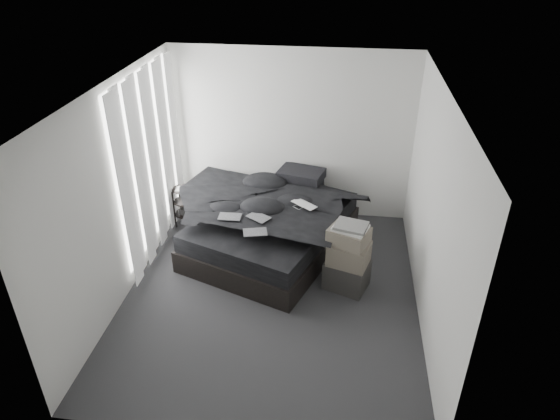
# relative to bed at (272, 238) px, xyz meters

# --- Properties ---
(floor) EXTENTS (3.60, 4.20, 0.01)m
(floor) POSITION_rel_bed_xyz_m (0.15, -1.02, -0.16)
(floor) COLOR #2E2E31
(floor) RESTS_ON ground
(ceiling) EXTENTS (3.60, 4.20, 0.01)m
(ceiling) POSITION_rel_bed_xyz_m (0.15, -1.02, 2.44)
(ceiling) COLOR white
(ceiling) RESTS_ON ground
(wall_back) EXTENTS (3.60, 0.01, 2.60)m
(wall_back) POSITION_rel_bed_xyz_m (0.15, 1.08, 1.14)
(wall_back) COLOR silver
(wall_back) RESTS_ON ground
(wall_front) EXTENTS (3.60, 0.01, 2.60)m
(wall_front) POSITION_rel_bed_xyz_m (0.15, -3.12, 1.14)
(wall_front) COLOR silver
(wall_front) RESTS_ON ground
(wall_left) EXTENTS (0.01, 4.20, 2.60)m
(wall_left) POSITION_rel_bed_xyz_m (-1.65, -1.02, 1.14)
(wall_left) COLOR silver
(wall_left) RESTS_ON ground
(wall_right) EXTENTS (0.01, 4.20, 2.60)m
(wall_right) POSITION_rel_bed_xyz_m (1.95, -1.02, 1.14)
(wall_right) COLOR silver
(wall_right) RESTS_ON ground
(window_left) EXTENTS (0.02, 2.00, 2.30)m
(window_left) POSITION_rel_bed_xyz_m (-1.63, -0.12, 1.19)
(window_left) COLOR white
(window_left) RESTS_ON wall_left
(curtain_left) EXTENTS (0.06, 2.12, 2.48)m
(curtain_left) POSITION_rel_bed_xyz_m (-1.58, -0.12, 1.12)
(curtain_left) COLOR white
(curtain_left) RESTS_ON wall_left
(bed) EXTENTS (2.45, 2.78, 0.31)m
(bed) POSITION_rel_bed_xyz_m (0.00, 0.00, 0.00)
(bed) COLOR black
(bed) RESTS_ON floor
(mattress) EXTENTS (2.36, 2.69, 0.25)m
(mattress) POSITION_rel_bed_xyz_m (0.00, 0.00, 0.28)
(mattress) COLOR black
(mattress) RESTS_ON bed
(duvet) EXTENTS (2.29, 2.45, 0.27)m
(duvet) POSITION_rel_bed_xyz_m (-0.02, -0.05, 0.54)
(duvet) COLOR black
(duvet) RESTS_ON mattress
(pillow_lower) EXTENTS (0.82, 0.69, 0.16)m
(pillow_lower) POSITION_rel_bed_xyz_m (0.26, 0.86, 0.48)
(pillow_lower) COLOR black
(pillow_lower) RESTS_ON mattress
(pillow_upper) EXTENTS (0.74, 0.60, 0.15)m
(pillow_upper) POSITION_rel_bed_xyz_m (0.33, 0.81, 0.63)
(pillow_upper) COLOR black
(pillow_upper) RESTS_ON pillow_lower
(laptop) EXTENTS (0.44, 0.42, 0.03)m
(laptop) POSITION_rel_bed_xyz_m (0.42, -0.10, 0.69)
(laptop) COLOR silver
(laptop) RESTS_ON duvet
(comic_a) EXTENTS (0.30, 0.20, 0.01)m
(comic_a) POSITION_rel_bed_xyz_m (-0.48, -0.48, 0.68)
(comic_a) COLOR black
(comic_a) RESTS_ON duvet
(comic_b) EXTENTS (0.35, 0.32, 0.01)m
(comic_b) POSITION_rel_bed_xyz_m (-0.11, -0.44, 0.68)
(comic_b) COLOR black
(comic_b) RESTS_ON duvet
(comic_c) EXTENTS (0.33, 0.26, 0.01)m
(comic_c) POSITION_rel_bed_xyz_m (-0.09, -0.81, 0.69)
(comic_c) COLOR black
(comic_c) RESTS_ON duvet
(side_stand) EXTENTS (0.35, 0.35, 0.60)m
(side_stand) POSITION_rel_bed_xyz_m (-1.41, 0.46, 0.15)
(side_stand) COLOR black
(side_stand) RESTS_ON floor
(papers) EXTENTS (0.25, 0.20, 0.01)m
(papers) POSITION_rel_bed_xyz_m (-1.41, 0.46, 0.45)
(papers) COLOR white
(papers) RESTS_ON side_stand
(floor_books) EXTENTS (0.16, 0.22, 0.15)m
(floor_books) POSITION_rel_bed_xyz_m (-1.02, 0.12, -0.08)
(floor_books) COLOR black
(floor_books) RESTS_ON floor
(box_lower) EXTENTS (0.62, 0.56, 0.38)m
(box_lower) POSITION_rel_bed_xyz_m (1.07, -0.77, 0.03)
(box_lower) COLOR #242424
(box_lower) RESTS_ON floor
(box_mid) EXTENTS (0.57, 0.50, 0.29)m
(box_mid) POSITION_rel_bed_xyz_m (1.08, -0.78, 0.37)
(box_mid) COLOR #60584C
(box_mid) RESTS_ON box_lower
(box_upper) EXTENTS (0.57, 0.52, 0.20)m
(box_upper) POSITION_rel_bed_xyz_m (1.06, -0.77, 0.61)
(box_upper) COLOR #60584C
(box_upper) RESTS_ON box_mid
(art_book_white) EXTENTS (0.48, 0.43, 0.04)m
(art_book_white) POSITION_rel_bed_xyz_m (1.07, -0.77, 0.73)
(art_book_white) COLOR silver
(art_book_white) RESTS_ON box_upper
(art_book_snake) EXTENTS (0.44, 0.39, 0.04)m
(art_book_snake) POSITION_rel_bed_xyz_m (1.08, -0.78, 0.77)
(art_book_snake) COLOR silver
(art_book_snake) RESTS_ON art_book_white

